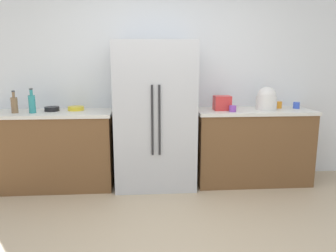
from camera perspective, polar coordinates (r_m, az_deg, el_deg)
The scene contains 14 objects.
ground_plane at distance 2.82m, azimuth 1.94°, elevation -21.38°, with size 10.40×10.40×0.00m, color tan.
kitchen_back_panel at distance 4.26m, azimuth -0.70°, elevation 10.18°, with size 5.20×0.10×2.88m, color silver.
counter_left at distance 4.20m, azimuth -19.80°, elevation -3.94°, with size 1.49×0.60×0.94m.
counter_right at distance 4.26m, azimuth 14.56°, elevation -3.40°, with size 1.44×0.60×0.94m.
refrigerator at distance 3.92m, azimuth -2.33°, elevation 1.82°, with size 0.96×0.65×1.76m.
toaster at distance 4.04m, azimuth 9.51°, elevation 4.03°, with size 0.20×0.18×0.18m, color red.
rice_cooker at distance 4.18m, azimuth 16.97°, elevation 4.53°, with size 0.25×0.25×0.29m.
bottle_a at distance 4.15m, azimuth -25.47°, elevation 3.45°, with size 0.07×0.07×0.26m.
bottle_b at distance 4.06m, azimuth -22.85°, elevation 3.71°, with size 0.08×0.08×0.29m.
cup_a at distance 4.39m, azimuth 18.83°, elevation 3.55°, with size 0.09×0.09×0.08m, color orange.
cup_b at distance 4.44m, azimuth 21.69°, elevation 3.41°, with size 0.08×0.08×0.08m, color blue.
cup_c at distance 3.93m, azimuth 11.33°, elevation 3.02°, with size 0.09×0.09×0.07m, color purple.
bowl_a at distance 4.13m, azimuth -15.93°, elevation 3.01°, with size 0.20×0.20×0.05m, color yellow.
bowl_b at distance 4.15m, azimuth -19.79°, elevation 2.86°, with size 0.17×0.17×0.05m, color black.
Camera 1 is at (-0.26, -2.36, 1.52)m, focal length 34.57 mm.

